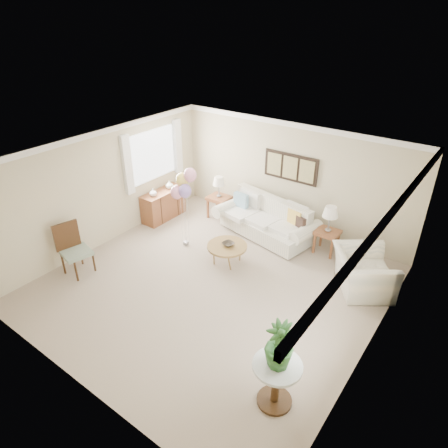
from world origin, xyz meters
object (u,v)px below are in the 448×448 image
at_px(coffee_table, 227,247).
at_px(balloon_cluster, 184,185).
at_px(sofa, 267,222).
at_px(armchair, 363,272).
at_px(accent_chair, 73,248).

height_order(coffee_table, balloon_cluster, balloon_cluster).
distance_m(coffee_table, balloon_cluster, 1.61).
bearing_deg(sofa, coffee_table, -92.42).
bearing_deg(armchair, sofa, 40.16).
bearing_deg(accent_chair, coffee_table, 41.95).
xyz_separation_m(armchair, balloon_cluster, (-3.79, -0.78, 1.10)).
bearing_deg(accent_chair, balloon_cluster, 62.15).
distance_m(armchair, accent_chair, 5.72).
xyz_separation_m(sofa, armchair, (2.54, -0.68, 0.03)).
relative_size(coffee_table, accent_chair, 0.78).
distance_m(accent_chair, balloon_cluster, 2.58).
relative_size(coffee_table, balloon_cluster, 0.46).
bearing_deg(coffee_table, sofa, 87.58).
relative_size(sofa, armchair, 2.21).
xyz_separation_m(coffee_table, accent_chair, (-2.32, -2.08, 0.17)).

